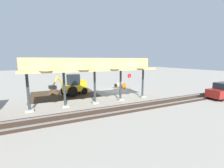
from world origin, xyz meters
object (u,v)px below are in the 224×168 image
distant_parked_car (224,91)px  traffic_barrel (124,86)px  backhoe (74,86)px  stop_sign (129,78)px  concrete_pipe (119,85)px

distant_parked_car → traffic_barrel: bearing=-53.6°
backhoe → distant_parked_car: size_ratio=1.19×
stop_sign → distant_parked_car: 12.66m
stop_sign → backhoe: backhoe is taller
concrete_pipe → traffic_barrel: 1.10m
backhoe → distant_parked_car: backhoe is taller
stop_sign → distant_parked_car: (-6.95, 10.55, -0.82)m
backhoe → traffic_barrel: size_ratio=5.61×
concrete_pipe → distant_parked_car: distant_parked_car is taller
stop_sign → distant_parked_car: size_ratio=0.59×
stop_sign → concrete_pipe: bearing=-38.9°
concrete_pipe → distant_parked_car: (-8.31, 11.65, 0.50)m
stop_sign → concrete_pipe: stop_sign is taller
concrete_pipe → traffic_barrel: bearing=114.1°
traffic_barrel → backhoe: bearing=7.3°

